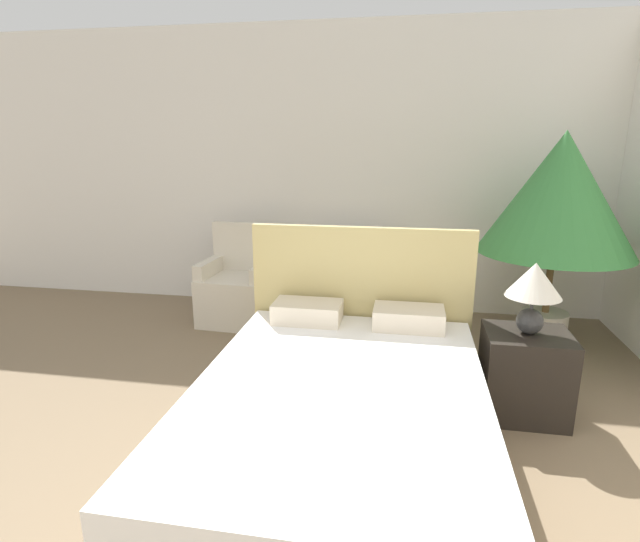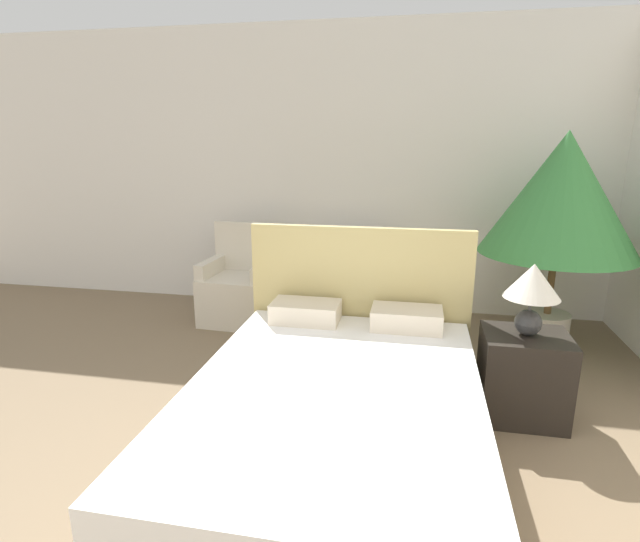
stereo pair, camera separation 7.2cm
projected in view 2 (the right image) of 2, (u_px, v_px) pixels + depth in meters
wall_back at (332, 171)px, 5.20m from camera, size 10.00×0.06×2.90m
bed at (336, 418)px, 2.75m from camera, size 1.59×2.22×1.18m
armchair_near_window_left at (239, 292)px, 4.96m from camera, size 0.70×0.61×0.97m
armchair_near_window_right at (345, 299)px, 4.76m from camera, size 0.69×0.60×0.97m
potted_palm at (562, 198)px, 4.10m from camera, size 1.27×1.27×1.85m
nightstand at (523, 376)px, 3.25m from camera, size 0.53×0.45×0.58m
table_lamp at (532, 287)px, 3.09m from camera, size 0.34×0.34×0.47m
side_table at (291, 302)px, 4.89m from camera, size 0.39×0.39×0.46m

